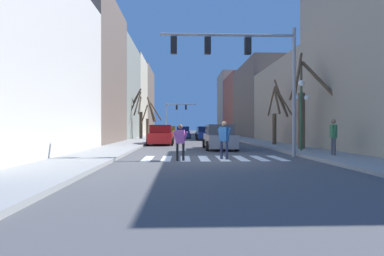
{
  "coord_description": "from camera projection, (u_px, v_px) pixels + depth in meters",
  "views": [
    {
      "loc": [
        -1.55,
        -13.78,
        1.51
      ],
      "look_at": [
        0.01,
        28.77,
        1.39
      ],
      "focal_mm": 28.0,
      "sensor_mm": 36.0,
      "label": 1
    }
  ],
  "objects": [
    {
      "name": "ground_plane",
      "position": [
        215.0,
        160.0,
        13.83
      ],
      "size": [
        240.0,
        240.0,
        0.0
      ],
      "primitive_type": "plane",
      "color": "#4C4C4F"
    },
    {
      "name": "sidewalk_left",
      "position": [
        85.0,
        159.0,
        13.61
      ],
      "size": [
        2.86,
        90.0,
        0.15
      ],
      "color": "gray",
      "rests_on": "ground_plane"
    },
    {
      "name": "sidewalk_right",
      "position": [
        340.0,
        158.0,
        14.05
      ],
      "size": [
        2.86,
        90.0,
        0.15
      ],
      "color": "gray",
      "rests_on": "ground_plane"
    },
    {
      "name": "building_row_left",
      "position": [
        111.0,
        92.0,
        37.55
      ],
      "size": [
        6.0,
        57.46,
        12.92
      ],
      "color": "beige",
      "rests_on": "ground_plane"
    },
    {
      "name": "building_row_right",
      "position": [
        264.0,
        99.0,
        43.02
      ],
      "size": [
        6.0,
        65.94,
        13.79
      ],
      "color": "tan",
      "rests_on": "ground_plane"
    },
    {
      "name": "crosswalk_stripes",
      "position": [
        213.0,
        158.0,
        14.47
      ],
      "size": [
        6.75,
        2.6,
        0.01
      ],
      "color": "white",
      "rests_on": "ground_plane"
    },
    {
      "name": "traffic_signal_near",
      "position": [
        246.0,
        61.0,
        15.2
      ],
      "size": [
        6.92,
        0.28,
        6.59
      ],
      "color": "gray",
      "rests_on": "ground_plane"
    },
    {
      "name": "traffic_signal_far",
      "position": [
        175.0,
        112.0,
        53.01
      ],
      "size": [
        5.55,
        0.28,
        5.98
      ],
      "color": "gray",
      "rests_on": "ground_plane"
    },
    {
      "name": "street_lamp_right_corner",
      "position": [
        301.0,
        100.0,
        17.55
      ],
      "size": [
        0.95,
        0.36,
        4.13
      ],
      "color": "#1E4C2D",
      "rests_on": "sidewalk_right"
    },
    {
      "name": "car_at_intersection",
      "position": [
        219.0,
        138.0,
        20.5
      ],
      "size": [
        2.07,
        4.82,
        1.7
      ],
      "rotation": [
        0.0,
        0.0,
        1.57
      ],
      "color": "gray",
      "rests_on": "ground_plane"
    },
    {
      "name": "car_parked_right_mid",
      "position": [
        202.0,
        132.0,
        46.36
      ],
      "size": [
        1.96,
        4.22,
        1.57
      ],
      "rotation": [
        0.0,
        0.0,
        1.57
      ],
      "color": "#236B38",
      "rests_on": "ground_plane"
    },
    {
      "name": "car_driving_toward_lane",
      "position": [
        205.0,
        134.0,
        35.23
      ],
      "size": [
        2.14,
        4.67,
        1.6
      ],
      "rotation": [
        0.0,
        0.0,
        1.57
      ],
      "color": "navy",
      "rests_on": "ground_plane"
    },
    {
      "name": "car_parked_right_far",
      "position": [
        183.0,
        133.0,
        41.3
      ],
      "size": [
        2.06,
        4.66,
        1.61
      ],
      "rotation": [
        0.0,
        0.0,
        -1.57
      ],
      "color": "navy",
      "rests_on": "ground_plane"
    },
    {
      "name": "car_parked_right_near",
      "position": [
        161.0,
        136.0,
        25.68
      ],
      "size": [
        2.18,
        4.27,
        1.71
      ],
      "rotation": [
        0.0,
        0.0,
        1.57
      ],
      "color": "red",
      "rests_on": "ground_plane"
    },
    {
      "name": "car_parked_left_far",
      "position": [
        171.0,
        131.0,
        50.44
      ],
      "size": [
        2.08,
        4.55,
        1.69
      ],
      "rotation": [
        0.0,
        0.0,
        1.57
      ],
      "color": "#A38423",
      "rests_on": "ground_plane"
    },
    {
      "name": "pedestrian_on_left_sidewalk",
      "position": [
        333.0,
        134.0,
        14.66
      ],
      "size": [
        0.3,
        0.76,
        1.76
      ],
      "rotation": [
        0.0,
        0.0,
        4.54
      ],
      "color": "#4C4C51",
      "rests_on": "sidewalk_right"
    },
    {
      "name": "pedestrian_on_right_sidewalk",
      "position": [
        224.0,
        137.0,
        14.11
      ],
      "size": [
        0.61,
        0.61,
        1.79
      ],
      "rotation": [
        0.0,
        0.0,
        5.49
      ],
      "color": "#282D47",
      "rests_on": "ground_plane"
    },
    {
      "name": "pedestrian_crossing_street",
      "position": [
        274.0,
        132.0,
        25.1
      ],
      "size": [
        0.33,
        0.67,
        1.6
      ],
      "rotation": [
        0.0,
        0.0,
        1.21
      ],
      "color": "#7A705B",
      "rests_on": "sidewalk_right"
    },
    {
      "name": "pedestrian_near_right_corner",
      "position": [
        180.0,
        139.0,
        13.49
      ],
      "size": [
        0.71,
        0.29,
        1.64
      ],
      "rotation": [
        0.0,
        0.0,
        6.07
      ],
      "color": "black",
      "rests_on": "ground_plane"
    },
    {
      "name": "street_tree_left_near",
      "position": [
        139.0,
        116.0,
        35.66
      ],
      "size": [
        2.08,
        2.8,
        6.0
      ],
      "color": "#473828",
      "rests_on": "sidewalk_left"
    },
    {
      "name": "street_tree_right_mid",
      "position": [
        150.0,
        118.0,
        35.79
      ],
      "size": [
        2.31,
        2.84,
        5.05
      ],
      "color": "brown",
      "rests_on": "sidewalk_left"
    },
    {
      "name": "street_tree_right_far",
      "position": [
        277.0,
        114.0,
        23.6
      ],
      "size": [
        1.08,
        3.14,
        5.16
      ],
      "color": "brown",
      "rests_on": "sidewalk_right"
    },
    {
      "name": "street_tree_left_mid",
      "position": [
        304.0,
        105.0,
        18.81
      ],
      "size": [
        2.55,
        3.47,
        6.09
      ],
      "color": "brown",
      "rests_on": "sidewalk_right"
    }
  ]
}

